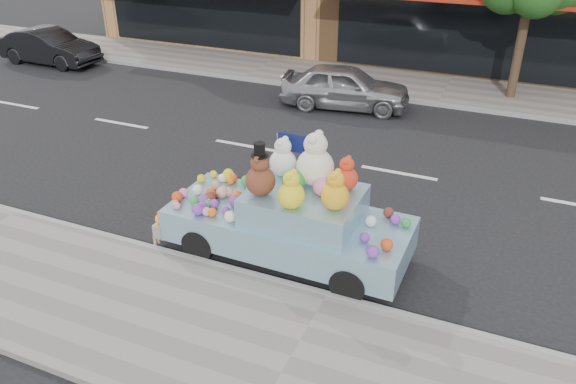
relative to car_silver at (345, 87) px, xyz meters
The scene contains 8 objects.
ground 4.63m from the car_silver, 55.55° to the right, with size 120.00×120.00×0.00m, color black.
near_sidewalk 10.62m from the car_silver, 75.84° to the right, with size 60.00×3.00×0.12m, color gray.
far_sidewalk 3.80m from the car_silver, 46.37° to the left, with size 60.00×3.00×0.12m, color gray.
near_kerb 9.17m from the car_silver, 73.55° to the right, with size 60.00×0.12×0.13m, color gray.
far_kerb 2.93m from the car_silver, 25.20° to the left, with size 60.00×0.12×0.13m, color gray.
car_silver is the anchor object (origin of this frame).
car_dark 11.75m from the car_silver, behind, with size 1.38×3.95×1.30m, color black.
art_car 8.00m from the car_silver, 78.92° to the right, with size 4.51×1.82×2.31m.
Camera 1 is at (2.25, -11.86, 5.88)m, focal length 35.00 mm.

